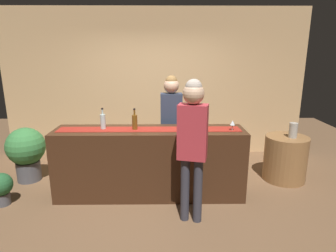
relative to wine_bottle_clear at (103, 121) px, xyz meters
name	(u,v)px	position (x,y,z in m)	size (l,w,h in m)	color
ground_plane	(150,194)	(0.65, -0.03, -1.12)	(10.00, 10.00, 0.00)	brown
back_wall	(154,83)	(0.65, 1.87, 0.33)	(6.00, 0.12, 2.90)	tan
bar_counter	(150,163)	(0.65, -0.03, -0.62)	(2.70, 0.60, 1.00)	#3D2314
counter_runner_cloth	(149,129)	(0.65, -0.03, -0.11)	(2.57, 0.28, 0.01)	maroon
wine_bottle_clear	(103,121)	(0.00, 0.00, 0.00)	(0.07, 0.07, 0.30)	#B2C6C1
wine_bottle_amber	(135,122)	(0.45, -0.03, 0.00)	(0.07, 0.07, 0.30)	brown
wine_glass_near_customer	(233,123)	(1.81, -0.10, -0.01)	(0.07, 0.07, 0.14)	silver
wine_glass_mid_counter	(187,124)	(1.18, -0.12, -0.01)	(0.07, 0.07, 0.14)	silver
bartender	(171,116)	(0.97, 0.55, -0.06)	(0.34, 0.24, 1.71)	#26262B
customer_sipping	(193,136)	(1.20, -0.71, -0.01)	(0.38, 0.28, 1.78)	#33333D
round_side_table	(285,158)	(2.85, 0.47, -0.75)	(0.68, 0.68, 0.74)	olive
vase_on_side_table	(293,130)	(2.91, 0.42, -0.26)	(0.13, 0.13, 0.24)	#A8A399
potted_plant_tall	(26,150)	(-1.38, 0.49, -0.60)	(0.61, 0.61, 0.89)	#4C4C51
potted_plant_small	(1,187)	(-1.39, -0.30, -0.85)	(0.32, 0.32, 0.46)	#4C4C51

